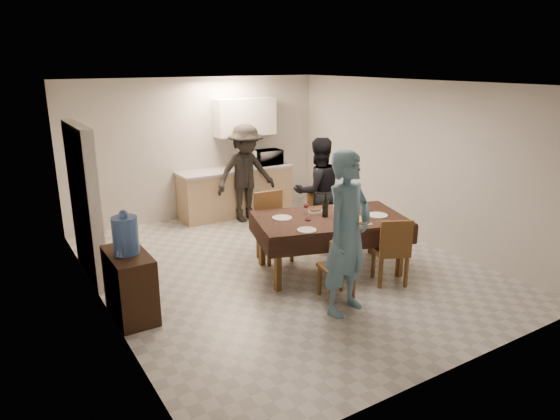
% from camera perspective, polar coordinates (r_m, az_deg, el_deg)
% --- Properties ---
extents(floor, '(5.00, 6.00, 0.02)m').
position_cam_1_polar(floor, '(7.32, 0.35, -6.47)').
color(floor, '#B4B5B0').
rests_on(floor, ground).
extents(ceiling, '(5.00, 6.00, 0.02)m').
position_cam_1_polar(ceiling, '(6.74, 0.39, 14.30)').
color(ceiling, white).
rests_on(ceiling, wall_back).
extents(wall_back, '(5.00, 0.02, 2.60)m').
position_cam_1_polar(wall_back, '(9.54, -9.29, 6.96)').
color(wall_back, beige).
rests_on(wall_back, floor).
extents(wall_front, '(5.00, 0.02, 2.60)m').
position_cam_1_polar(wall_front, '(4.75, 19.96, -3.84)').
color(wall_front, beige).
rests_on(wall_front, floor).
extents(wall_left, '(0.02, 6.00, 2.60)m').
position_cam_1_polar(wall_left, '(6.02, -20.26, 0.39)').
color(wall_left, beige).
rests_on(wall_left, floor).
extents(wall_right, '(0.02, 6.00, 2.60)m').
position_cam_1_polar(wall_right, '(8.48, 14.92, 5.40)').
color(wall_right, beige).
rests_on(wall_right, floor).
extents(stub_partition, '(0.15, 1.40, 2.10)m').
position_cam_1_polar(stub_partition, '(7.24, -21.44, 0.86)').
color(stub_partition, silver).
rests_on(stub_partition, floor).
extents(kitchen_base_cabinet, '(2.20, 0.60, 0.86)m').
position_cam_1_polar(kitchen_base_cabinet, '(9.68, -5.04, 1.98)').
color(kitchen_base_cabinet, tan).
rests_on(kitchen_base_cabinet, floor).
extents(kitchen_worktop, '(2.24, 0.64, 0.05)m').
position_cam_1_polar(kitchen_worktop, '(9.58, -5.11, 4.62)').
color(kitchen_worktop, '#9D9D98').
rests_on(kitchen_worktop, kitchen_base_cabinet).
extents(upper_cabinet, '(1.20, 0.34, 0.70)m').
position_cam_1_polar(upper_cabinet, '(9.68, -4.03, 10.56)').
color(upper_cabinet, white).
rests_on(upper_cabinet, wall_back).
extents(dining_table, '(2.30, 1.72, 0.80)m').
position_cam_1_polar(dining_table, '(6.97, 5.74, -1.11)').
color(dining_table, black).
rests_on(dining_table, floor).
extents(chair_near_left, '(0.45, 0.46, 0.46)m').
position_cam_1_polar(chair_near_left, '(6.18, 7.00, -5.92)').
color(chair_near_left, brown).
rests_on(chair_near_left, floor).
extents(chair_near_right, '(0.57, 0.59, 0.51)m').
position_cam_1_polar(chair_near_right, '(6.72, 13.10, -3.87)').
color(chair_near_right, brown).
rests_on(chair_near_right, floor).
extents(chair_far_left, '(0.50, 0.50, 0.55)m').
position_cam_1_polar(chair_far_left, '(7.28, -0.23, -1.38)').
color(chair_far_left, brown).
rests_on(chair_far_left, floor).
extents(chair_far_right, '(0.46, 0.46, 0.48)m').
position_cam_1_polar(chair_far_right, '(7.80, 5.37, -0.84)').
color(chair_far_right, brown).
rests_on(chair_far_right, floor).
extents(console, '(0.42, 0.85, 0.79)m').
position_cam_1_polar(console, '(6.09, -16.76, -8.20)').
color(console, black).
rests_on(console, floor).
extents(water_jug, '(0.29, 0.29, 0.43)m').
position_cam_1_polar(water_jug, '(5.87, -17.25, -2.78)').
color(water_jug, '#456CB4').
rests_on(water_jug, console).
extents(wine_bottle, '(0.08, 0.08, 0.34)m').
position_cam_1_polar(wine_bottle, '(6.92, 5.20, 0.55)').
color(wine_bottle, black).
rests_on(wine_bottle, dining_table).
extents(water_pitcher, '(0.13, 0.13, 0.20)m').
position_cam_1_polar(water_pitcher, '(7.10, 8.26, 0.31)').
color(water_pitcher, white).
rests_on(water_pitcher, dining_table).
extents(savoury_tart, '(0.45, 0.36, 0.05)m').
position_cam_1_polar(savoury_tart, '(6.73, 8.38, -1.30)').
color(savoury_tart, '#BC7837').
rests_on(savoury_tart, dining_table).
extents(salad_bowl, '(0.18, 0.18, 0.07)m').
position_cam_1_polar(salad_bowl, '(7.26, 6.78, 0.20)').
color(salad_bowl, silver).
rests_on(salad_bowl, dining_table).
extents(mushroom_dish, '(0.20, 0.20, 0.04)m').
position_cam_1_polar(mushroom_dish, '(7.14, 4.07, -0.17)').
color(mushroom_dish, silver).
rests_on(mushroom_dish, dining_table).
extents(wine_glass_a, '(0.08, 0.08, 0.18)m').
position_cam_1_polar(wine_glass_a, '(6.43, 3.21, -1.40)').
color(wine_glass_a, white).
rests_on(wine_glass_a, dining_table).
extents(wine_glass_b, '(0.08, 0.08, 0.18)m').
position_cam_1_polar(wine_glass_b, '(7.45, 7.98, 1.00)').
color(wine_glass_b, white).
rests_on(wine_glass_b, dining_table).
extents(wine_glass_c, '(0.08, 0.08, 0.17)m').
position_cam_1_polar(wine_glass_c, '(7.05, 3.00, 0.22)').
color(wine_glass_c, white).
rests_on(wine_glass_c, dining_table).
extents(plate_near_left, '(0.25, 0.25, 0.01)m').
position_cam_1_polar(plate_near_left, '(6.39, 3.08, -2.31)').
color(plate_near_left, silver).
rests_on(plate_near_left, dining_table).
extents(plate_near_right, '(0.29, 0.29, 0.02)m').
position_cam_1_polar(plate_near_right, '(7.11, 11.07, -0.60)').
color(plate_near_right, silver).
rests_on(plate_near_right, dining_table).
extents(plate_far_left, '(0.27, 0.27, 0.02)m').
position_cam_1_polar(plate_far_left, '(6.86, 0.24, -0.91)').
color(plate_far_left, silver).
rests_on(plate_far_left, dining_table).
extents(plate_far_right, '(0.24, 0.24, 0.01)m').
position_cam_1_polar(plate_far_right, '(7.54, 8.00, 0.55)').
color(plate_far_right, silver).
rests_on(plate_far_right, dining_table).
extents(microwave, '(0.52, 0.35, 0.29)m').
position_cam_1_polar(microwave, '(9.88, -1.38, 6.06)').
color(microwave, white).
rests_on(microwave, kitchen_worktop).
extents(person_near, '(0.81, 0.64, 1.95)m').
position_cam_1_polar(person_near, '(5.80, 7.73, -2.69)').
color(person_near, '#57829C').
rests_on(person_near, floor).
extents(person_far, '(0.94, 0.79, 1.73)m').
position_cam_1_polar(person_far, '(8.06, 4.37, 2.18)').
color(person_far, black).
rests_on(person_far, floor).
extents(person_kitchen, '(1.16, 0.67, 1.79)m').
position_cam_1_polar(person_kitchen, '(9.18, -3.94, 4.18)').
color(person_kitchen, black).
rests_on(person_kitchen, floor).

